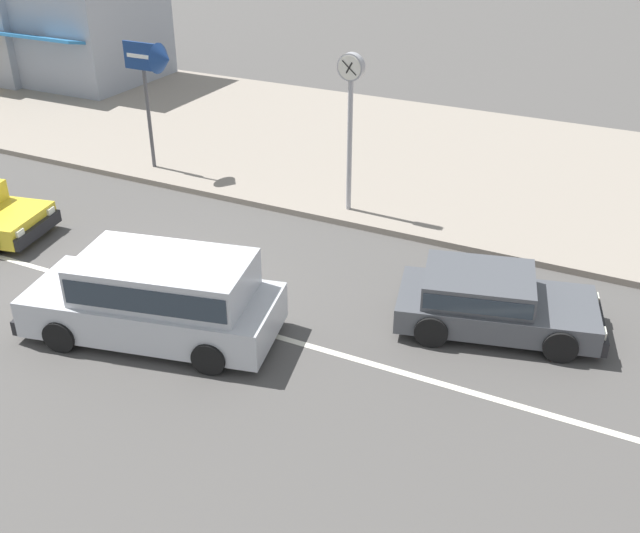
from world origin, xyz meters
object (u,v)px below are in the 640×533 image
object	(u,v)px
arrow_signboard	(159,64)
shopfront_mid_block	(0,9)
street_clock	(351,97)
hatchback_dark_grey_3	(490,299)
minivan_silver_4	(158,294)
shopfront_corner_warung	(83,14)

from	to	relation	value
arrow_signboard	shopfront_mid_block	xyz separation A→B (m)	(-12.14, 5.98, -0.46)
street_clock	shopfront_mid_block	bearing A→B (deg)	160.78
hatchback_dark_grey_3	minivan_silver_4	world-z (taller)	minivan_silver_4
street_clock	shopfront_corner_warung	world-z (taller)	shopfront_corner_warung
street_clock	shopfront_mid_block	distance (m)	18.64
arrow_signboard	shopfront_mid_block	bearing A→B (deg)	153.76
street_clock	arrow_signboard	bearing A→B (deg)	178.38
hatchback_dark_grey_3	minivan_silver_4	distance (m)	6.00
hatchback_dark_grey_3	shopfront_mid_block	xyz separation A→B (m)	(-21.99, 9.54, 1.97)
shopfront_corner_warung	hatchback_dark_grey_3	bearing A→B (deg)	-28.87
hatchback_dark_grey_3	minivan_silver_4	xyz separation A→B (m)	(-5.25, -2.89, 0.26)
street_clock	arrow_signboard	world-z (taller)	street_clock
hatchback_dark_grey_3	arrow_signboard	xyz separation A→B (m)	(-9.85, 3.56, 2.43)
minivan_silver_4	shopfront_mid_block	bearing A→B (deg)	143.41
minivan_silver_4	arrow_signboard	xyz separation A→B (m)	(-4.61, 6.45, 2.18)
hatchback_dark_grey_3	shopfront_corner_warung	distance (m)	21.09
hatchback_dark_grey_3	street_clock	world-z (taller)	street_clock
hatchback_dark_grey_3	arrow_signboard	size ratio (longest dim) A/B	1.16
minivan_silver_4	street_clock	size ratio (longest dim) A/B	1.30
shopfront_mid_block	minivan_silver_4	bearing A→B (deg)	-36.59
hatchback_dark_grey_3	shopfront_mid_block	bearing A→B (deg)	156.55
street_clock	arrow_signboard	xyz separation A→B (m)	(-5.46, 0.15, 0.12)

